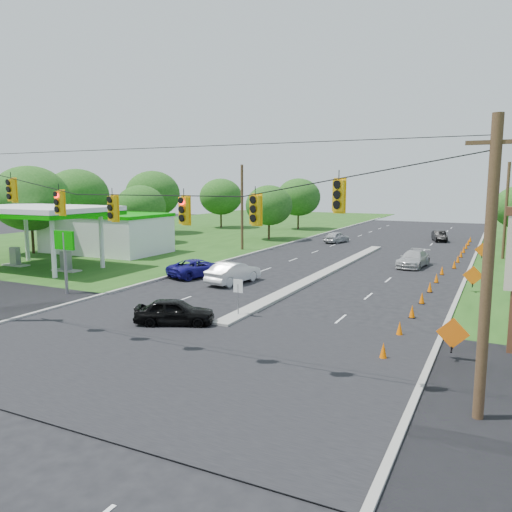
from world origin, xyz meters
The scene contains 41 objects.
ground centered at (0.00, 0.00, 0.00)m, with size 160.00×160.00×0.00m, color black.
grass_left centered at (-30.00, 20.00, 0.00)m, with size 40.00×160.00×0.06m, color #1E4714.
cross_street centered at (0.00, 0.00, 0.00)m, with size 160.00×14.00×0.02m, color black.
curb_left centered at (-10.10, 30.00, 0.00)m, with size 0.25×110.00×0.16m, color gray.
curb_right centered at (10.10, 30.00, 0.00)m, with size 0.25×110.00×0.16m, color gray.
median centered at (0.00, 21.00, 0.00)m, with size 1.00×34.00×0.18m, color gray.
median_sign centered at (0.00, 6.00, 1.46)m, with size 0.55×0.06×2.05m.
signal_span centered at (-0.05, -1.00, 4.97)m, with size 25.60×0.32×9.00m.
utility_pole_far_left centered at (-12.50, 30.00, 4.50)m, with size 0.28×0.28×9.00m, color #422D1C.
utility_pole_far_right centered at (12.50, 35.00, 4.50)m, with size 0.28×0.28×9.00m, color #422D1C.
gas_station centered at (-23.64, 20.24, 2.58)m, with size 18.40×19.70×5.20m.
cone_0 centered at (8.30, 3.00, 0.35)m, with size 0.32×0.32×0.70m, color #F46500.
cone_1 centered at (8.30, 6.50, 0.35)m, with size 0.32×0.32×0.70m, color #F46500.
cone_2 centered at (8.30, 10.00, 0.35)m, with size 0.32×0.32×0.70m, color #F46500.
cone_3 centered at (8.30, 13.50, 0.35)m, with size 0.32×0.32×0.70m, color #F46500.
cone_4 centered at (8.30, 17.00, 0.35)m, with size 0.32×0.32×0.70m, color #F46500.
cone_5 centered at (8.30, 20.50, 0.35)m, with size 0.32×0.32×0.70m, color #F46500.
cone_6 centered at (8.30, 24.00, 0.35)m, with size 0.32×0.32×0.70m, color #F46500.
cone_7 centered at (8.90, 27.50, 0.35)m, with size 0.32×0.32×0.70m, color #F46500.
cone_8 centered at (8.90, 31.00, 0.35)m, with size 0.32×0.32×0.70m, color #F46500.
cone_9 centered at (8.90, 34.50, 0.35)m, with size 0.32×0.32×0.70m, color #F46500.
cone_10 centered at (8.90, 38.00, 0.35)m, with size 0.32×0.32×0.70m, color #F46500.
cone_11 centered at (8.90, 41.50, 0.35)m, with size 0.32×0.32×0.70m, color #F46500.
cone_12 centered at (8.90, 45.00, 0.35)m, with size 0.32×0.32×0.70m, color #F46500.
cone_13 centered at (8.90, 48.50, 0.35)m, with size 0.32×0.32×0.70m, color #F46500.
work_sign_0 centered at (10.80, 4.00, 1.09)m, with size 1.27×0.58×1.37m.
work_sign_1 centered at (10.80, 18.00, 1.09)m, with size 1.27×0.58×1.37m.
work_sign_2 centered at (10.80, 32.00, 1.09)m, with size 1.27×0.58×1.37m.
tree_1 centered at (-30.00, 18.00, 5.58)m, with size 7.56×7.56×8.82m.
tree_2 centered at (-26.00, 30.00, 4.34)m, with size 5.88×5.88×6.86m.
tree_3 centered at (-32.00, 40.00, 5.58)m, with size 7.56×7.56×8.82m.
tree_4 centered at (-28.00, 52.00, 4.96)m, with size 6.72×6.72×7.84m.
tree_5 centered at (-14.00, 40.00, 4.34)m, with size 5.88×5.88×6.86m.
tree_6 centered at (-16.00, 55.00, 4.96)m, with size 6.72×6.72×7.84m.
tree_14 centered at (-34.00, 28.00, 5.58)m, with size 7.56×7.56×8.82m.
black_sedan centered at (-2.19, 3.34, 0.68)m, with size 1.60×3.97×1.35m, color black.
white_sedan centered at (-4.67, 13.92, 0.77)m, with size 1.62×4.65×1.53m, color silver.
blue_pickup centered at (-8.29, 14.97, 0.68)m, with size 2.25×4.88×1.36m, color navy.
silver_car_far centered at (5.68, 26.81, 0.70)m, with size 1.95×4.79×1.39m, color #ADADAD.
silver_car_oncoming centered at (-5.45, 40.85, 0.68)m, with size 1.60×3.98×1.36m, color #B2B3B3.
dark_car_receding centered at (5.43, 47.82, 0.65)m, with size 1.37×3.92×1.29m, color black.
Camera 1 is at (12.30, -16.66, 7.07)m, focal length 35.00 mm.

